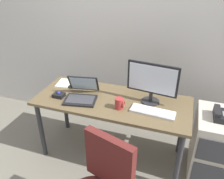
{
  "coord_description": "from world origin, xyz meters",
  "views": [
    {
      "loc": [
        0.63,
        -1.86,
        1.93
      ],
      "look_at": [
        0.0,
        0.0,
        0.84
      ],
      "focal_mm": 36.32,
      "sensor_mm": 36.0,
      "label": 1
    }
  ],
  "objects": [
    {
      "name": "file_cabinet",
      "position": [
        1.05,
        0.08,
        0.35
      ],
      "size": [
        0.42,
        0.53,
        0.69
      ],
      "color": "beige",
      "rests_on": "ground"
    },
    {
      "name": "monitor_main",
      "position": [
        0.37,
        0.09,
        0.96
      ],
      "size": [
        0.5,
        0.18,
        0.41
      ],
      "color": "#262628",
      "rests_on": "desk"
    },
    {
      "name": "desk",
      "position": [
        0.0,
        0.0,
        0.64
      ],
      "size": [
        1.57,
        0.65,
        0.72
      ],
      "color": "brown",
      "rests_on": "ground"
    },
    {
      "name": "paper_notepad",
      "position": [
        -0.64,
        0.16,
        0.73
      ],
      "size": [
        0.18,
        0.23,
        0.01
      ],
      "primitive_type": "cube",
      "rotation": [
        0.0,
        0.0,
        0.15
      ],
      "color": "white",
      "rests_on": "desk"
    },
    {
      "name": "laptop",
      "position": [
        -0.3,
        -0.07,
        0.77
      ],
      "size": [
        0.37,
        0.38,
        0.22
      ],
      "color": "black",
      "rests_on": "desk"
    },
    {
      "name": "coffee_mug",
      "position": [
        0.12,
        -0.12,
        0.78
      ],
      "size": [
        0.09,
        0.08,
        0.11
      ],
      "color": "#A42E2F",
      "rests_on": "desk"
    },
    {
      "name": "keyboard",
      "position": [
        0.43,
        -0.1,
        0.74
      ],
      "size": [
        0.42,
        0.16,
        0.03
      ],
      "color": "silver",
      "rests_on": "desk"
    },
    {
      "name": "trackball_mouse",
      "position": [
        -0.54,
        -0.12,
        0.75
      ],
      "size": [
        0.11,
        0.09,
        0.07
      ],
      "color": "black",
      "rests_on": "desk"
    },
    {
      "name": "back_wall",
      "position": [
        0.0,
        0.67,
        1.4
      ],
      "size": [
        6.0,
        0.1,
        2.8
      ],
      "primitive_type": "cube",
      "color": "beige",
      "rests_on": "ground"
    },
    {
      "name": "ground_plane",
      "position": [
        0.0,
        0.0,
        0.0
      ],
      "size": [
        8.0,
        8.0,
        0.0
      ],
      "primitive_type": "plane",
      "color": "slate"
    },
    {
      "name": "desk_phone",
      "position": [
        1.04,
        0.06,
        0.73
      ],
      "size": [
        0.17,
        0.2,
        0.09
      ],
      "color": "black",
      "rests_on": "file_cabinet"
    },
    {
      "name": "cell_phone",
      "position": [
        -0.51,
        0.15,
        0.73
      ],
      "size": [
        0.12,
        0.16,
        0.01
      ],
      "primitive_type": "cube",
      "rotation": [
        0.0,
        0.0,
        -0.45
      ],
      "color": "black",
      "rests_on": "desk"
    }
  ]
}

